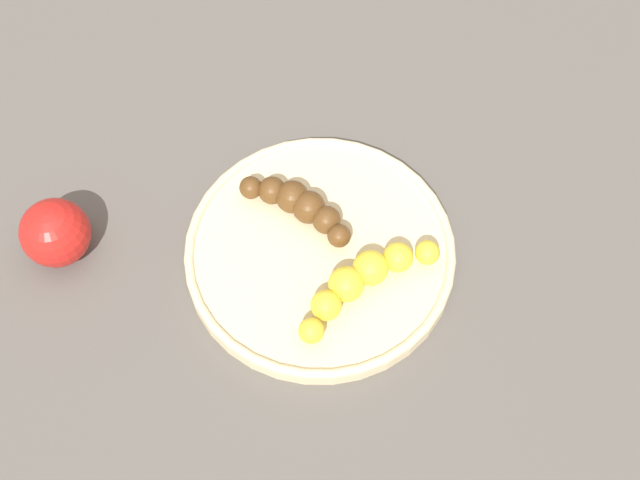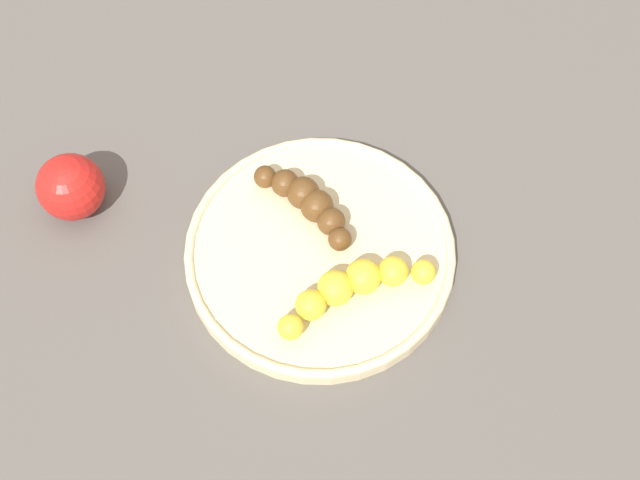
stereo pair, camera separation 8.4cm
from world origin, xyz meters
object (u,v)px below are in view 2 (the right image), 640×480
(fruit_bowl, at_px, (320,252))
(banana_overripe, at_px, (308,202))
(apple_red, at_px, (71,187))
(banana_yellow, at_px, (352,287))

(fruit_bowl, bearing_deg, banana_overripe, -169.77)
(banana_overripe, distance_m, apple_red, 0.25)
(banana_overripe, bearing_deg, fruit_bowl, -121.31)
(banana_overripe, xyz_separation_m, apple_red, (-0.04, -0.25, -0.00))
(fruit_bowl, xyz_separation_m, banana_yellow, (0.05, 0.03, 0.03))
(banana_yellow, bearing_deg, fruit_bowl, 6.55)
(fruit_bowl, height_order, apple_red, apple_red)
(fruit_bowl, height_order, banana_overripe, banana_overripe)
(apple_red, bearing_deg, fruit_bowl, 71.67)
(banana_overripe, height_order, apple_red, apple_red)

